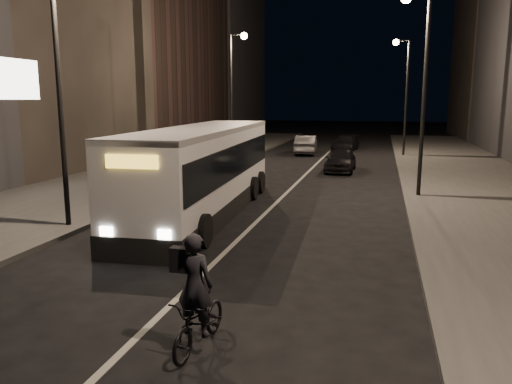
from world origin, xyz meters
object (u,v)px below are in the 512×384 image
Objects in this scene: streetlight_left_near at (65,57)px; car_far at (346,143)px; streetlight_right_far at (403,81)px; cyclist_on_bicycle at (198,311)px; streetlight_left_far at (235,80)px; city_bus at (203,167)px; car_mid at (306,145)px; car_near at (341,160)px; streetlight_right_mid at (419,68)px.

streetlight_left_near is 1.90× the size of car_far.
streetlight_right_far reaches higher than cyclist_on_bicycle.
streetlight_left_far is at bearing 110.58° from cyclist_on_bicycle.
city_bus is (3.17, -14.84, -3.66)m from streetlight_left_far.
car_mid is at bearing 85.42° from city_bus.
streetlight_left_near reaches higher than city_bus.
streetlight_left_far is 1.86× the size of car_mid.
city_bus is 24.89m from car_far.
car_far is at bearing 95.58° from cyclist_on_bicycle.
car_near is at bearing -20.50° from streetlight_left_far.
city_bus is (-7.49, -4.84, -3.66)m from streetlight_right_mid.
car_mid is (-6.87, 0.17, -4.64)m from streetlight_right_far.
streetlight_left_far is 2.03× the size of car_near.
cyclist_on_bicycle is 30.65m from car_mid.
car_near is at bearing 105.93° from car_mid.
streetlight_right_far is 7.35m from car_far.
streetlight_right_mid is at bearing -63.32° from car_near.
streetlight_left_far is at bearing 160.33° from car_near.
streetlight_right_far is at bearing 87.81° from cyclist_on_bicycle.
city_bus is at bearing 44.87° from streetlight_left_near.
streetlight_right_far is at bearing 67.33° from city_bus.
streetlight_right_far is 12.24m from streetlight_left_far.
streetlight_right_mid reaches higher than city_bus.
streetlight_left_far reaches higher than car_near.
streetlight_left_near is 3.98× the size of cyclist_on_bicycle.
streetlight_right_far is 22.45m from city_bus.
streetlight_right_mid is 9.41m from car_near.
city_bus reaches higher than cyclist_on_bicycle.
streetlight_right_mid is at bearing 108.38° from car_mid.
car_near is (7.11, -2.66, -4.68)m from streetlight_left_far.
streetlight_right_far is at bearing 68.49° from car_near.
streetlight_right_far is 1.00× the size of streetlight_left_near.
streetlight_right_mid is 1.00× the size of streetlight_left_far.
car_mid is (3.79, 24.17, -4.64)m from streetlight_left_near.
streetlight_left_near and streetlight_left_far have the same top height.
cyclist_on_bicycle is 21.71m from car_near.
car_far is (3.35, 24.64, -1.08)m from city_bus.
streetlight_left_near is at bearing -113.96° from streetlight_right_far.
city_bus is 21.05m from car_mid.
streetlight_right_far is 2.03× the size of car_near.
streetlight_right_far is at bearing 66.04° from streetlight_left_near.
streetlight_left_near reaches higher than car_far.
city_bus is 5.75× the size of cyclist_on_bicycle.
car_near is (7.11, 15.34, -4.68)m from streetlight_left_near.
streetlight_left_near reaches higher than car_mid.
streetlight_left_near is at bearing -143.12° from streetlight_right_mid.
streetlight_left_near is at bearing 76.44° from car_mid.
streetlight_left_near is (-10.66, -24.00, 0.00)m from streetlight_right_far.
streetlight_right_mid is at bearing 36.88° from streetlight_left_near.
streetlight_right_far is at bearing 90.00° from streetlight_right_mid.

